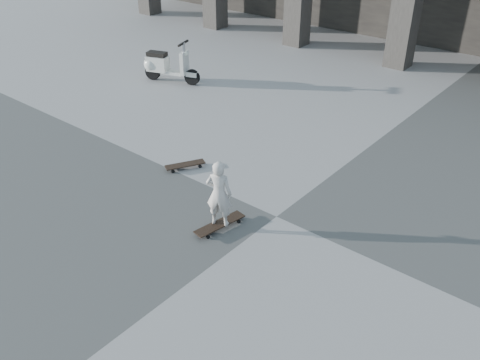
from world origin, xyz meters
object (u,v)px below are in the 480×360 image
Objects in this scene: longboard at (220,224)px; skateboard_spare at (185,165)px; scooter at (162,65)px; child at (219,194)px.

skateboard_spare is at bearing 70.03° from longboard.
scooter is (-5.66, 4.11, 0.37)m from longboard.
longboard is 0.57m from child.
child reaches higher than longboard.
skateboard_spare reaches higher than longboard.
longboard is 0.59× the size of scooter.
longboard is at bearing -24.56° from child.
child is 0.71× the size of scooter.
skateboard_spare is 0.49× the size of scooter.
scooter is at bearing 80.69° from skateboard_spare.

